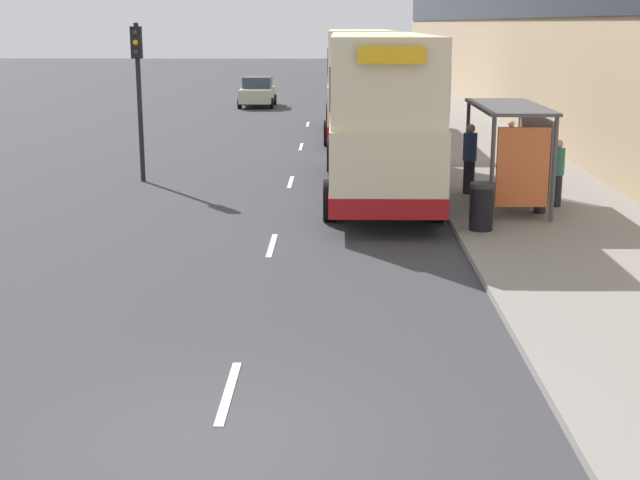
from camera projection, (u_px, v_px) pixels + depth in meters
The scene contains 18 objects.
ground_plane at pixel (213, 444), 9.96m from camera, with size 220.00×220.00×0.00m, color #38383D.
pavement at pixel (434, 110), 47.21m from camera, with size 5.00×93.00×0.14m.
lane_mark_0 at pixel (229, 392), 11.35m from camera, with size 0.12×2.00×0.01m.
lane_mark_1 at pixel (272, 245), 18.84m from camera, with size 0.12×2.00×0.01m.
lane_mark_2 at pixel (291, 182), 26.32m from camera, with size 0.12×2.00×0.01m.
lane_mark_3 at pixel (301, 147), 33.80m from camera, with size 0.12×2.00×0.01m.
lane_mark_4 at pixel (308, 124), 41.28m from camera, with size 0.12×2.00×0.01m.
bus_shelter at pixel (518, 137), 21.69m from camera, with size 1.60×4.20×2.48m.
double_decker_bus_near at pixel (378, 111), 23.99m from camera, with size 2.85×11.22×4.30m.
double_decker_bus_ahead at pixel (360, 80), 36.79m from camera, with size 2.85×10.85×4.30m.
car_0 at pixel (257, 92), 49.81m from camera, with size 1.95×3.84×1.65m.
car_1 at pixel (354, 77), 63.10m from camera, with size 2.06×4.35×1.71m.
pedestrian_at_shelter at pixel (510, 146), 27.08m from camera, with size 0.31×0.31×1.57m.
pedestrian_1 at pixel (541, 177), 21.18m from camera, with size 0.34×0.34×1.72m.
pedestrian_2 at pixel (470, 158), 23.65m from camera, with size 0.37×0.37×1.86m.
pedestrian_3 at pixel (557, 172), 22.00m from camera, with size 0.33×0.33×1.67m.
litter_bin at pixel (482, 206), 19.53m from camera, with size 0.55×0.55×1.05m.
traffic_light_far_kerb at pixel (138, 76), 25.73m from camera, with size 0.30×0.32×4.59m.
Camera 1 is at (1.37, -9.11, 4.59)m, focal length 50.00 mm.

